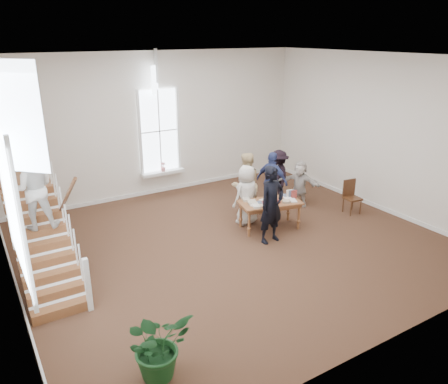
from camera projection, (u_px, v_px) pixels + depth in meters
ground at (234, 243)px, 11.01m from camera, size 10.00×10.00×0.00m
room_shell at (163, 181)px, 14.40m from camera, size 10.49×10.00×10.00m
staircase at (36, 208)px, 8.94m from camera, size 1.10×4.10×2.92m
library_table at (270, 205)px, 11.63m from camera, size 1.77×1.15×0.83m
police_officer at (272, 205)px, 10.79m from camera, size 0.77×0.55×1.98m
elderly_woman at (247, 195)px, 11.90m from camera, size 0.88×0.65×1.67m
person_yellow at (246, 185)px, 12.41m from camera, size 0.93×0.73×1.86m
woman_cluster_a at (272, 181)px, 12.86m from camera, size 0.78×1.11×1.76m
woman_cluster_b at (279, 176)px, 13.54m from camera, size 0.96×1.21×1.63m
woman_cluster_c at (300, 183)px, 13.20m from camera, size 1.06×1.32×1.41m
floor_plant at (158, 345)px, 6.59m from camera, size 1.13×1.03×1.12m
side_chair at (351, 195)px, 12.72m from camera, size 0.48×0.48×0.99m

